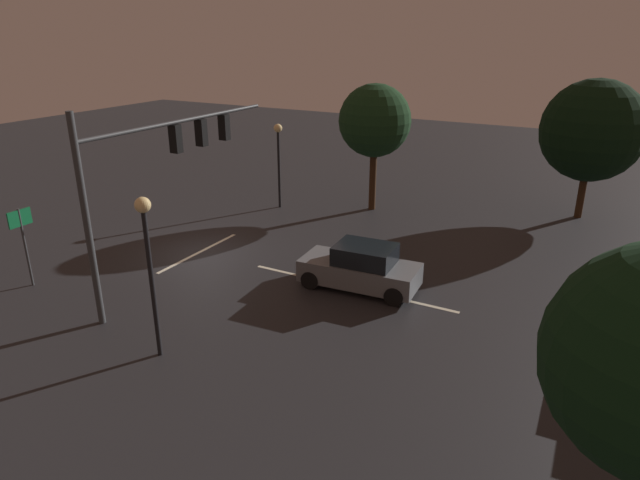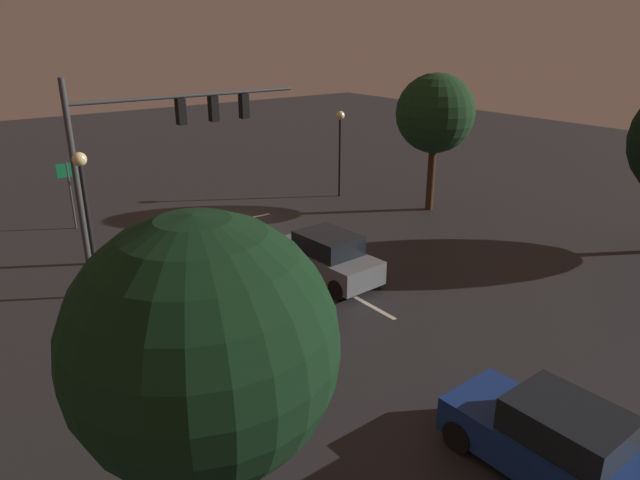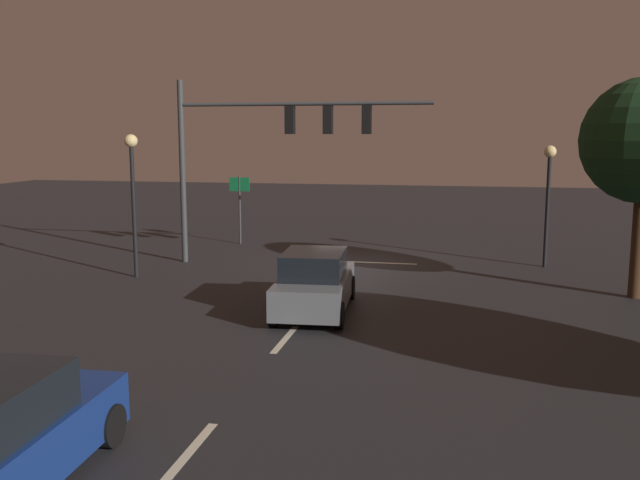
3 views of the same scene
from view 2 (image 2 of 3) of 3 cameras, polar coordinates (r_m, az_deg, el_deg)
The scene contains 13 objects.
ground_plane at distance 26.16m, azimuth -9.54°, elevation 1.50°, with size 80.00×80.00×0.00m, color #232326.
traffic_signal_assembly at distance 22.99m, azimuth -15.36°, elevation 10.68°, with size 9.36×0.47×6.79m.
lane_dash_far at distance 22.87m, azimuth -4.88°, elevation -1.08°, with size 2.20×0.16×0.01m, color beige.
lane_dash_mid at distance 18.47m, azimuth 5.14°, elevation -6.57°, with size 2.20×0.16×0.01m, color beige.
lane_dash_near at distance 15.21m, azimuth 20.80°, elevation -14.45°, with size 2.20×0.16×0.01m, color beige.
stop_bar at distance 26.29m, azimuth -9.71°, elevation 1.60°, with size 5.00×0.16×0.01m, color beige.
car_approaching at distance 20.10m, azimuth 0.52°, elevation -1.68°, with size 2.15×4.46×1.70m.
car_distant at distance 12.62m, azimuth 22.46°, elevation -18.25°, with size 2.01×4.41×1.70m.
street_lamp_left_kerb at distance 29.61m, azimuth 2.02°, elevation 10.29°, with size 0.44×0.44×4.42m.
street_lamp_right_kerb at distance 19.28m, azimuth -22.37°, elevation 3.94°, with size 0.44×0.44×4.82m.
route_sign at distance 26.98m, azimuth -23.75°, elevation 5.39°, with size 0.90×0.09×2.99m.
tree_right_near at distance 7.71m, azimuth -11.58°, elevation -10.49°, with size 3.60×3.60×6.29m.
tree_left_far at distance 27.56m, azimuth 11.41°, elevation 12.23°, with size 3.65×3.65×6.47m.
Camera 2 is at (11.11, 22.15, 8.37)m, focal length 32.10 mm.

